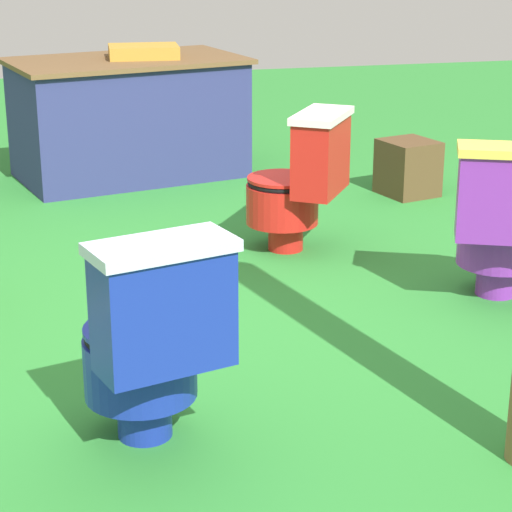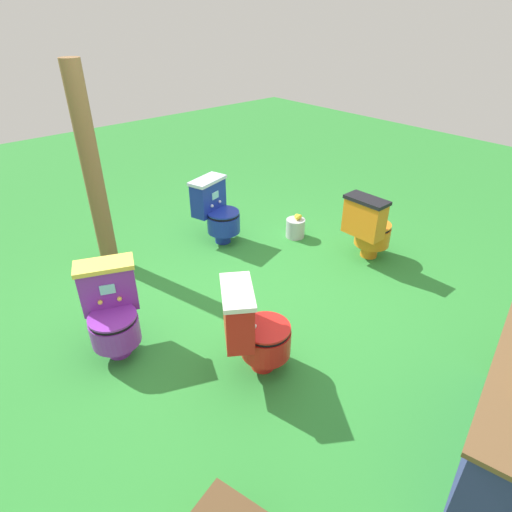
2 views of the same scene
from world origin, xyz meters
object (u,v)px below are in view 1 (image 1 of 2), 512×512
(toilet_purple, at_px, (502,221))
(toilet_red, at_px, (300,181))
(small_crate, at_px, (408,168))
(toilet_blue, at_px, (150,340))
(vendor_table, at_px, (129,117))

(toilet_purple, height_order, toilet_red, same)
(small_crate, bearing_deg, toilet_red, -136.78)
(toilet_blue, bearing_deg, vendor_table, 68.29)
(toilet_red, bearing_deg, vendor_table, 53.72)
(toilet_red, height_order, toilet_blue, same)
(toilet_red, bearing_deg, small_crate, -13.10)
(toilet_red, xyz_separation_m, toilet_blue, (-1.01, -1.80, 0.00))
(toilet_blue, bearing_deg, small_crate, 38.00)
(vendor_table, relative_size, small_crate, 4.80)
(toilet_purple, xyz_separation_m, toilet_red, (-0.67, 0.88, 0.00))
(toilet_blue, height_order, vendor_table, vendor_table)
(toilet_red, relative_size, toilet_blue, 1.00)
(toilet_purple, relative_size, small_crate, 2.15)
(toilet_red, relative_size, vendor_table, 0.45)
(vendor_table, xyz_separation_m, small_crate, (1.60, -0.87, -0.22))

